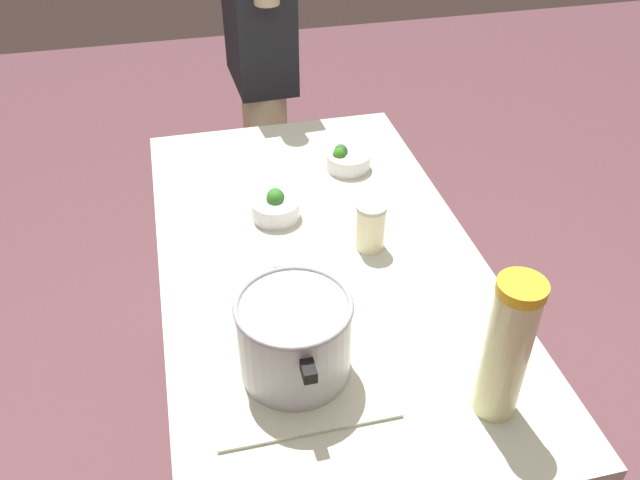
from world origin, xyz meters
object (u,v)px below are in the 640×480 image
(broccoli_bowl_front, at_px, (347,160))
(broccoli_bowl_center, at_px, (276,207))
(cooking_pot, at_px, (294,336))
(person_cook, at_px, (261,65))
(lemonade_pitcher, at_px, (507,349))
(mason_jar, at_px, (371,226))

(broccoli_bowl_front, relative_size, broccoli_bowl_center, 1.00)
(cooking_pot, bearing_deg, person_cook, -6.55)
(broccoli_bowl_center, distance_m, person_cook, 0.87)
(lemonade_pitcher, height_order, broccoli_bowl_center, lemonade_pitcher)
(broccoli_bowl_center, bearing_deg, cooking_pot, 173.91)
(mason_jar, height_order, person_cook, person_cook)
(mason_jar, bearing_deg, person_cook, 5.43)
(broccoli_bowl_center, bearing_deg, lemonade_pitcher, -157.62)
(broccoli_bowl_front, distance_m, person_cook, 0.68)
(cooking_pot, height_order, lemonade_pitcher, lemonade_pitcher)
(lemonade_pitcher, xyz_separation_m, broccoli_bowl_front, (0.89, 0.04, -0.13))
(cooking_pot, bearing_deg, lemonade_pitcher, -116.15)
(person_cook, bearing_deg, lemonade_pitcher, -173.23)
(cooking_pot, xyz_separation_m, person_cook, (1.39, -0.16, -0.05))
(broccoli_bowl_front, xyz_separation_m, person_cook, (0.67, 0.14, 0.03))
(mason_jar, xyz_separation_m, broccoli_bowl_front, (0.37, -0.04, -0.03))
(mason_jar, distance_m, person_cook, 1.04)
(broccoli_bowl_front, bearing_deg, mason_jar, 173.53)
(cooking_pot, xyz_separation_m, lemonade_pitcher, (-0.17, -0.34, 0.06))
(lemonade_pitcher, distance_m, broccoli_bowl_front, 0.90)
(lemonade_pitcher, bearing_deg, broccoli_bowl_front, 2.85)
(lemonade_pitcher, bearing_deg, cooking_pot, 63.85)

